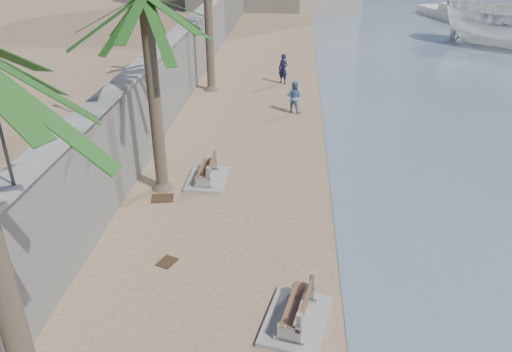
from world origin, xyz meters
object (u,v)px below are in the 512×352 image
object	(u,v)px
bench_far	(207,172)
yacht_far	(450,15)
bench_near	(297,310)
person_a	(283,67)
person_b	(294,95)
palm_mid	(145,0)

from	to	relation	value
bench_far	yacht_far	xyz separation A→B (m)	(17.66, 35.28, -0.01)
bench_near	person_a	world-z (taller)	person_a
person_a	person_b	distance (m)	4.91
person_b	yacht_far	xyz separation A→B (m)	(14.63, 27.72, -0.52)
yacht_far	person_a	bearing A→B (deg)	129.18
bench_far	person_a	size ratio (longest dim) A/B	1.02
palm_mid	person_a	xyz separation A→B (m)	(3.80, 13.11, -5.34)
bench_near	bench_far	size ratio (longest dim) A/B	1.14
palm_mid	person_a	size ratio (longest dim) A/B	3.74
person_b	person_a	bearing A→B (deg)	-60.04
bench_near	person_b	xyz separation A→B (m)	(-0.27, 14.51, 0.50)
yacht_far	bench_near	bearing A→B (deg)	144.22
bench_near	yacht_far	distance (m)	44.60
person_b	palm_mid	bearing A→B (deg)	83.34
bench_far	person_a	distance (m)	12.66
bench_near	person_a	xyz separation A→B (m)	(-0.96, 19.37, 0.60)
bench_far	palm_mid	xyz separation A→B (m)	(-1.46, -0.69, 5.95)
bench_near	person_a	bearing A→B (deg)	92.83
person_a	yacht_far	bearing A→B (deg)	91.28
bench_far	person_b	distance (m)	8.17
bench_far	yacht_far	size ratio (longest dim) A/B	0.23
palm_mid	person_b	xyz separation A→B (m)	(4.49, 8.26, -5.44)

